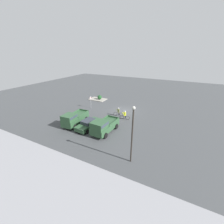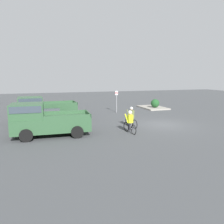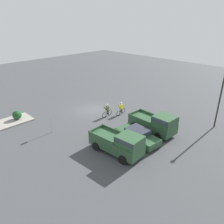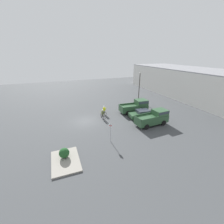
# 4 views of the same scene
# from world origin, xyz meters

# --- Properties ---
(ground_plane) EXTENTS (80.00, 80.00, 0.00)m
(ground_plane) POSITION_xyz_m (0.00, 0.00, 0.00)
(ground_plane) COLOR #424447
(pickup_truck_0) EXTENTS (2.48, 5.16, 2.27)m
(pickup_truck_0) POSITION_xyz_m (-0.64, 9.53, 1.17)
(pickup_truck_0) COLOR #2D5133
(pickup_truck_0) RESTS_ON ground_plane
(sedan_0) EXTENTS (2.33, 4.77, 1.41)m
(sedan_0) POSITION_xyz_m (2.13, 9.29, 0.72)
(sedan_0) COLOR #2D5133
(sedan_0) RESTS_ON ground_plane
(pickup_truck_1) EXTENTS (2.41, 5.19, 2.22)m
(pickup_truck_1) POSITION_xyz_m (4.91, 9.44, 1.14)
(pickup_truck_1) COLOR #2D5133
(pickup_truck_1) RESTS_ON ground_plane
(cyclist_0) EXTENTS (1.85, 0.51, 1.66)m
(cyclist_0) POSITION_xyz_m (0.04, 2.88, 0.82)
(cyclist_0) COLOR black
(cyclist_0) RESTS_ON ground_plane
(cyclist_1) EXTENTS (1.78, 0.50, 1.65)m
(cyclist_1) POSITION_xyz_m (-1.58, 3.68, 0.84)
(cyclist_1) COLOR black
(cyclist_1) RESTS_ON ground_plane
(fire_lane_sign) EXTENTS (0.15, 0.28, 2.52)m
(fire_lane_sign) POSITION_xyz_m (7.06, 1.63, 1.52)
(fire_lane_sign) COLOR #9E9EA3
(fire_lane_sign) RESTS_ON ground_plane
(curb_island) EXTENTS (4.04, 2.71, 0.15)m
(curb_island) POSITION_xyz_m (8.89, -3.92, 0.07)
(curb_island) COLOR gray
(curb_island) RESTS_ON ground_plane
(shrub) EXTENTS (1.05, 1.05, 1.05)m
(shrub) POSITION_xyz_m (8.35, -3.95, 0.68)
(shrub) COLOR #1E4C23
(shrub) RESTS_ON curb_island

